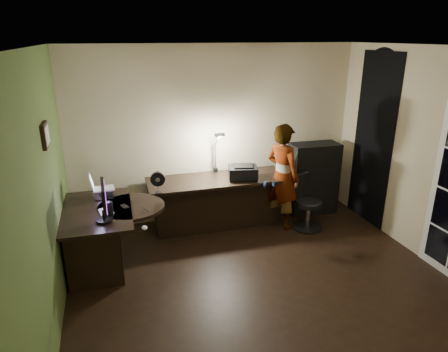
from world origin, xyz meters
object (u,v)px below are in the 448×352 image
object	(u,v)px
cabinet	(313,178)
monitor	(103,207)
desk_left	(100,238)
desk_right	(218,203)
office_chair	(309,203)
person	(283,176)

from	to	relation	value
cabinet	monitor	xyz separation A→B (m)	(-3.30, -1.13, 0.37)
desk_left	monitor	distance (m)	0.69
desk_left	desk_right	distance (m)	1.85
monitor	office_chair	distance (m)	3.05
office_chair	desk_right	bearing A→B (deg)	136.70
monitor	desk_right	bearing A→B (deg)	30.75
desk_right	office_chair	distance (m)	1.38
desk_left	office_chair	xyz separation A→B (m)	(3.03, 0.19, 0.02)
cabinet	monitor	bearing A→B (deg)	-159.03
monitor	person	distance (m)	2.70
desk_left	monitor	size ratio (longest dim) A/B	2.75
monitor	office_chair	bearing A→B (deg)	9.75
office_chair	monitor	bearing A→B (deg)	166.88
desk_left	person	xyz separation A→B (m)	(2.67, 0.40, 0.42)
monitor	cabinet	bearing A→B (deg)	17.60
office_chair	person	distance (m)	0.57
desk_right	cabinet	world-z (taller)	cabinet
desk_right	person	distance (m)	1.06
cabinet	desk_right	bearing A→B (deg)	-174.43
monitor	desk_left	bearing A→B (deg)	102.00
office_chair	cabinet	bearing A→B (deg)	33.40
cabinet	monitor	world-z (taller)	cabinet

